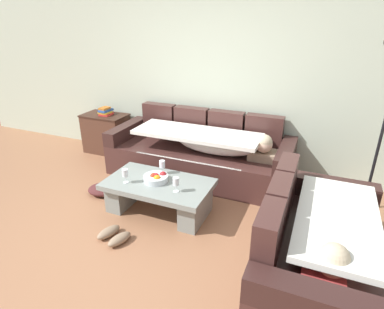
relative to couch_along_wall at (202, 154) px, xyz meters
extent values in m
plane|color=#956344|center=(-0.18, -1.63, -0.33)|extent=(14.00, 14.00, 0.00)
cube|color=beige|center=(-0.18, 0.52, 1.02)|extent=(9.00, 0.10, 2.70)
cube|color=#432623|center=(-0.04, -0.03, -0.12)|extent=(2.51, 0.92, 0.42)
cube|color=#432623|center=(-0.85, 0.35, 0.32)|extent=(0.51, 0.16, 0.46)
cube|color=#432623|center=(-0.31, 0.35, 0.32)|extent=(0.51, 0.16, 0.46)
cube|color=#432623|center=(0.22, 0.35, 0.32)|extent=(0.51, 0.16, 0.46)
cube|color=#432623|center=(0.76, 0.35, 0.32)|extent=(0.51, 0.16, 0.46)
cube|color=#361E1C|center=(-1.21, -0.03, 0.19)|extent=(0.18, 0.92, 0.20)
cube|color=#361E1C|center=(1.12, -0.03, 0.19)|extent=(0.18, 0.92, 0.20)
cube|color=gray|center=(0.85, -0.04, 0.15)|extent=(0.36, 0.28, 0.11)
sphere|color=beige|center=(0.85, -0.08, 0.31)|extent=(0.21, 0.21, 0.21)
sphere|color=#CCB793|center=(0.85, -0.08, 0.34)|extent=(0.20, 0.20, 0.20)
ellipsoid|color=silver|center=(0.23, -0.08, 0.23)|extent=(1.10, 0.44, 0.28)
cube|color=silver|center=(-0.04, -0.10, 0.33)|extent=(1.70, 0.60, 0.05)
cube|color=silver|center=(-0.04, -0.47, -0.10)|extent=(1.44, 0.04, 0.38)
cube|color=#432623|center=(1.62, -1.48, -0.12)|extent=(0.92, 1.70, 0.42)
cube|color=#432623|center=(1.24, -1.93, 0.32)|extent=(0.16, 0.42, 0.46)
cube|color=#432623|center=(1.24, -1.48, 0.32)|extent=(0.16, 0.42, 0.46)
cube|color=#432623|center=(1.24, -1.03, 0.32)|extent=(0.16, 0.42, 0.46)
cube|color=#361E1C|center=(1.62, -2.24, 0.19)|extent=(0.92, 0.18, 0.20)
cube|color=#361E1C|center=(1.62, -0.72, 0.19)|extent=(0.92, 0.18, 0.20)
cube|color=#B23838|center=(1.63, -1.97, 0.15)|extent=(0.28, 0.36, 0.11)
sphere|color=#936B4C|center=(1.67, -1.97, 0.31)|extent=(0.21, 0.21, 0.21)
sphere|color=#CCB793|center=(1.67, -1.97, 0.34)|extent=(0.20, 0.20, 0.20)
ellipsoid|color=white|center=(1.67, -1.35, 0.23)|extent=(0.44, 0.78, 0.28)
cube|color=white|center=(1.69, -1.48, 0.33)|extent=(0.60, 1.24, 0.05)
cube|color=white|center=(2.06, -1.48, -0.10)|extent=(0.04, 1.05, 0.38)
cube|color=gray|center=(-0.13, -1.04, 0.02)|extent=(1.20, 0.68, 0.06)
cube|color=gray|center=(-0.59, -1.04, -0.17)|extent=(0.20, 0.54, 0.32)
cube|color=gray|center=(0.33, -1.04, -0.17)|extent=(0.20, 0.54, 0.32)
cylinder|color=silver|center=(-0.16, -1.03, 0.09)|extent=(0.28, 0.28, 0.07)
sphere|color=#AC2915|center=(-0.18, -1.04, 0.11)|extent=(0.08, 0.08, 0.08)
sphere|color=orange|center=(-0.12, -1.07, 0.11)|extent=(0.08, 0.08, 0.08)
sphere|color=#A91F23|center=(-0.10, -0.96, 0.11)|extent=(0.08, 0.08, 0.08)
sphere|color=red|center=(-0.16, -1.03, 0.11)|extent=(0.08, 0.08, 0.08)
cylinder|color=silver|center=(-0.45, -1.19, 0.06)|extent=(0.06, 0.06, 0.01)
cylinder|color=silver|center=(-0.45, -1.19, 0.10)|extent=(0.01, 0.01, 0.07)
cylinder|color=silver|center=(-0.45, -1.19, 0.18)|extent=(0.07, 0.07, 0.08)
cylinder|color=silver|center=(0.15, -1.16, 0.06)|extent=(0.06, 0.06, 0.01)
cylinder|color=silver|center=(0.15, -1.16, 0.10)|extent=(0.01, 0.01, 0.07)
cylinder|color=silver|center=(0.15, -1.16, 0.18)|extent=(0.07, 0.07, 0.08)
cylinder|color=silver|center=(-0.18, -0.83, 0.06)|extent=(0.06, 0.06, 0.01)
cylinder|color=silver|center=(-0.18, -0.83, 0.10)|extent=(0.01, 0.01, 0.07)
cylinder|color=silver|center=(-0.18, -0.83, 0.18)|extent=(0.07, 0.07, 0.08)
cube|color=#503023|center=(-1.79, 0.22, -0.02)|extent=(0.70, 0.42, 0.62)
cube|color=#382118|center=(-1.79, 0.22, 0.30)|extent=(0.72, 0.44, 0.02)
cube|color=red|center=(-1.75, 0.22, 0.33)|extent=(0.17, 0.20, 0.03)
cube|color=gold|center=(-1.76, 0.21, 0.36)|extent=(0.18, 0.18, 0.03)
cube|color=#2D569E|center=(-1.76, 0.23, 0.39)|extent=(0.16, 0.23, 0.03)
cube|color=#B76623|center=(-1.77, 0.22, 0.42)|extent=(0.13, 0.18, 0.03)
cylinder|color=black|center=(2.08, -0.06, -0.32)|extent=(0.28, 0.28, 0.02)
cylinder|color=black|center=(2.08, -0.06, 0.59)|extent=(0.03, 0.03, 1.80)
ellipsoid|color=#8C7259|center=(-0.39, -1.66, -0.28)|extent=(0.19, 0.29, 0.09)
ellipsoid|color=#8C7259|center=(-0.22, -1.71, -0.28)|extent=(0.19, 0.29, 0.09)
ellipsoid|color=#4C2323|center=(-0.97, -0.97, -0.27)|extent=(0.49, 0.44, 0.12)
camera|label=1|loc=(1.46, -3.82, 1.76)|focal=29.85mm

